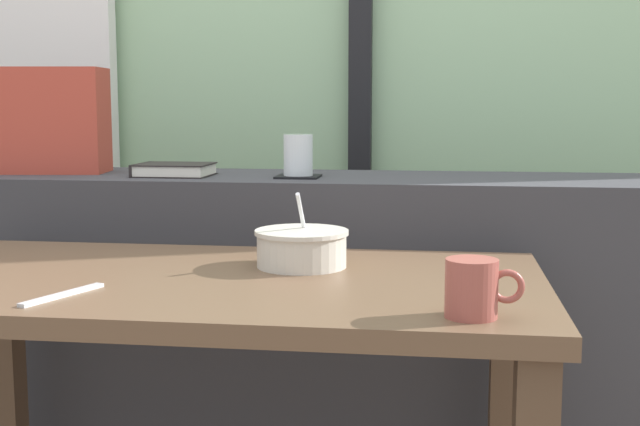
{
  "coord_description": "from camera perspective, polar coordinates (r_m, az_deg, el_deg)",
  "views": [
    {
      "loc": [
        0.37,
        -1.45,
        1.01
      ],
      "look_at": [
        0.12,
        0.32,
        0.77
      ],
      "focal_mm": 47.53,
      "sensor_mm": 36.0,
      "label": 1
    }
  ],
  "objects": [
    {
      "name": "breakfast_table",
      "position": [
        1.54,
        -7.33,
        -8.29
      ],
      "size": [
        1.18,
        0.63,
        0.7
      ],
      "color": "brown",
      "rests_on": "ground"
    },
    {
      "name": "closed_book",
      "position": [
        2.06,
        -9.82,
        2.89
      ],
      "size": [
        0.18,
        0.14,
        0.03
      ],
      "color": "black",
      "rests_on": "dark_console_ledge"
    },
    {
      "name": "juice_glass",
      "position": [
        1.98,
        -1.48,
        3.79
      ],
      "size": [
        0.07,
        0.07,
        0.1
      ],
      "color": "white",
      "rests_on": "coaster_square"
    },
    {
      "name": "window_divider_post",
      "position": [
        2.69,
        2.76,
        13.85
      ],
      "size": [
        0.07,
        0.05,
        2.6
      ],
      "primitive_type": "cube",
      "color": "black",
      "rests_on": "ground"
    },
    {
      "name": "ceramic_mug",
      "position": [
        1.24,
        10.27,
        -5.0
      ],
      "size": [
        0.11,
        0.08,
        0.08
      ],
      "color": "#9E4C42",
      "rests_on": "breakfast_table"
    },
    {
      "name": "curtain_left_panel",
      "position": [
        2.95,
        -18.99,
        11.92
      ],
      "size": [
        0.56,
        0.06,
        2.5
      ],
      "primitive_type": "cube",
      "color": "white",
      "rests_on": "ground"
    },
    {
      "name": "soup_bowl",
      "position": [
        1.59,
        -1.24,
        -2.41
      ],
      "size": [
        0.18,
        0.18,
        0.14
      ],
      "color": "beige",
      "rests_on": "breakfast_table"
    },
    {
      "name": "fork_utensil",
      "position": [
        1.41,
        -16.94,
        -5.29
      ],
      "size": [
        0.08,
        0.16,
        0.01
      ],
      "primitive_type": "cube",
      "rotation": [
        0.0,
        0.0,
        -0.36
      ],
      "color": "silver",
      "rests_on": "breakfast_table"
    },
    {
      "name": "coaster_square",
      "position": [
        1.98,
        -1.47,
        2.47
      ],
      "size": [
        0.1,
        0.1,
        0.0
      ],
      "primitive_type": "cube",
      "color": "black",
      "rests_on": "dark_console_ledge"
    },
    {
      "name": "throw_pillow",
      "position": [
        2.23,
        -18.31,
        5.94
      ],
      "size": [
        0.34,
        0.18,
        0.26
      ],
      "primitive_type": "cube",
      "rotation": [
        0.0,
        0.0,
        0.13
      ],
      "color": "#B74233",
      "rests_on": "dark_console_ledge"
    },
    {
      "name": "dark_console_ledge",
      "position": [
        2.12,
        -2.39,
        -8.67
      ],
      "size": [
        2.8,
        0.38,
        0.83
      ],
      "primitive_type": "cube",
      "color": "#38383D",
      "rests_on": "ground"
    }
  ]
}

